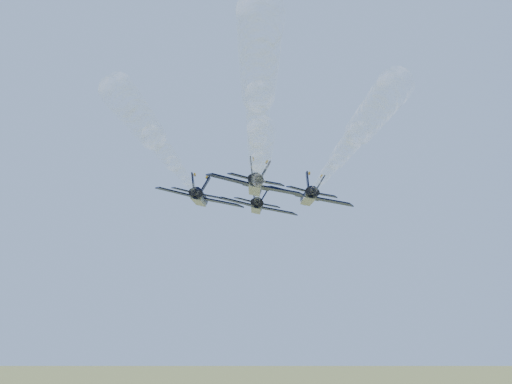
% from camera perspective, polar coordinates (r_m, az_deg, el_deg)
% --- Properties ---
extents(jet_lead, '(13.10, 17.62, 4.50)m').
position_cam_1_polar(jet_lead, '(127.94, 0.06, -1.05)').
color(jet_lead, black).
extents(jet_left, '(13.10, 17.62, 4.50)m').
position_cam_1_polar(jet_left, '(117.33, -4.11, -0.41)').
color(jet_left, black).
extents(jet_right, '(13.10, 17.62, 4.50)m').
position_cam_1_polar(jet_right, '(116.15, 3.83, -0.34)').
color(jet_right, black).
extents(jet_slot, '(13.10, 17.62, 4.50)m').
position_cam_1_polar(jet_slot, '(104.59, -0.03, 0.47)').
color(jet_slot, black).
extents(smoke_trail_lead, '(14.00, 63.54, 2.56)m').
position_cam_1_polar(smoke_trail_lead, '(79.05, 0.39, 3.20)').
color(smoke_trail_lead, white).
extents(smoke_trail_left, '(14.00, 63.54, 2.56)m').
position_cam_1_polar(smoke_trail_left, '(68.75, -6.72, 4.93)').
color(smoke_trail_left, white).
extents(smoke_trail_right, '(14.00, 63.54, 2.56)m').
position_cam_1_polar(smoke_trail_right, '(67.66, 6.95, 5.14)').
color(smoke_trail_right, white).
extents(smoke_trail_slot, '(14.00, 63.54, 2.56)m').
position_cam_1_polar(smoke_trail_slot, '(56.11, 0.35, 7.80)').
color(smoke_trail_slot, white).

